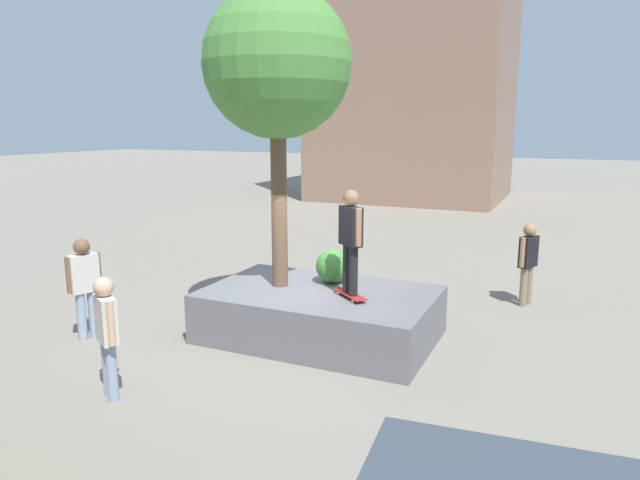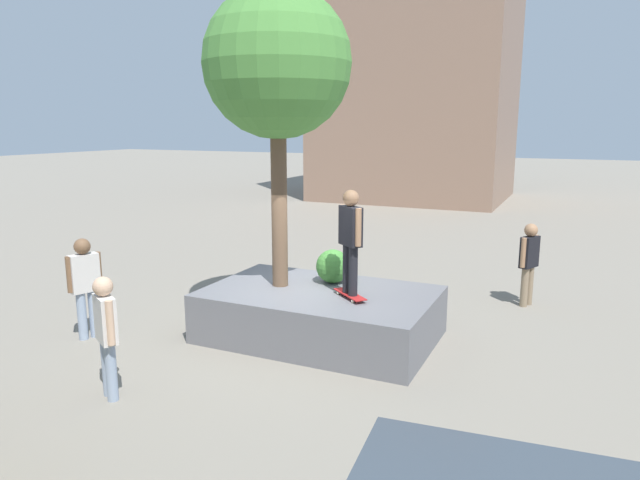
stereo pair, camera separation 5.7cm
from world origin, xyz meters
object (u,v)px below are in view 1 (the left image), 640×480
object	(u,v)px
planter_ledge	(320,314)
skateboarder	(351,235)
pedestrian_crossing	(528,258)
passerby_with_bag	(107,329)
bystander_watching	(85,282)
skateboard	(350,295)
plaza_tree	(277,65)

from	to	relation	value
planter_ledge	skateboarder	bearing A→B (deg)	164.17
skateboarder	pedestrian_crossing	xyz separation A→B (m)	(-2.50, -3.62, -0.93)
passerby_with_bag	pedestrian_crossing	bearing A→B (deg)	-125.53
planter_ledge	bystander_watching	xyz separation A→B (m)	(3.68, 1.73, 0.60)
skateboard	planter_ledge	bearing A→B (deg)	-15.83
skateboarder	passerby_with_bag	size ratio (longest dim) A/B	1.01
planter_ledge	plaza_tree	size ratio (longest dim) A/B	0.77
planter_ledge	plaza_tree	world-z (taller)	plaza_tree
planter_ledge	pedestrian_crossing	size ratio (longest dim) A/B	2.27
planter_ledge	skateboard	xyz separation A→B (m)	(-0.63, 0.18, 0.48)
pedestrian_crossing	bystander_watching	bearing A→B (deg)	37.20
planter_ledge	bystander_watching	size ratio (longest dim) A/B	2.20
plaza_tree	skateboard	size ratio (longest dim) A/B	6.79
skateboarder	planter_ledge	bearing A→B (deg)	-15.83
plaza_tree	pedestrian_crossing	size ratio (longest dim) A/B	2.95
plaza_tree	bystander_watching	bearing A→B (deg)	31.10
skateboarder	passerby_with_bag	world-z (taller)	skateboarder
skateboarder	pedestrian_crossing	world-z (taller)	skateboarder
skateboarder	bystander_watching	bearing A→B (deg)	19.81
skateboarder	pedestrian_crossing	size ratio (longest dim) A/B	1.01
plaza_tree	planter_ledge	bearing A→B (deg)	179.12
planter_ledge	pedestrian_crossing	xyz separation A→B (m)	(-3.13, -3.44, 0.57)
skateboarder	passerby_with_bag	distance (m)	3.96
planter_ledge	skateboard	bearing A→B (deg)	164.17
passerby_with_bag	skateboard	bearing A→B (deg)	-126.54
bystander_watching	pedestrian_crossing	bearing A→B (deg)	-142.80
skateboard	passerby_with_bag	distance (m)	3.85
pedestrian_crossing	passerby_with_bag	world-z (taller)	pedestrian_crossing
plaza_tree	skateboarder	size ratio (longest dim) A/B	2.93
plaza_tree	passerby_with_bag	size ratio (longest dim) A/B	2.96
pedestrian_crossing	skateboarder	bearing A→B (deg)	55.36
skateboard	passerby_with_bag	bearing A→B (deg)	53.46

